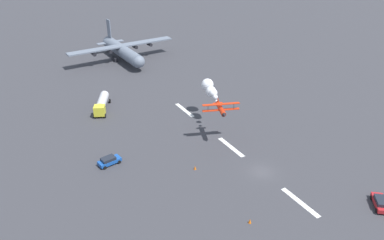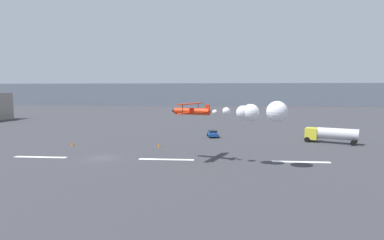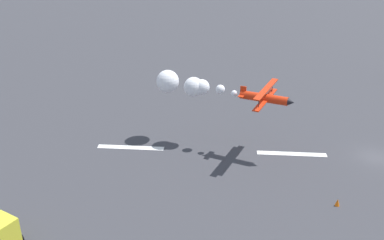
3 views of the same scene
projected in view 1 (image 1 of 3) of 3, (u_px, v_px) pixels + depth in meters
name	position (u px, v px, depth m)	size (l,w,h in m)	color
ground_plane	(262.00, 172.00, 66.85)	(440.00, 440.00, 0.00)	#38383D
runway_stripe_2	(300.00, 202.00, 59.56)	(8.00, 0.90, 0.01)	white
runway_stripe_3	(231.00, 147.00, 74.13)	(8.00, 0.90, 0.01)	white
runway_stripe_4	(185.00, 110.00, 88.70)	(8.00, 0.90, 0.01)	white
cargo_transport_plane	(123.00, 51.00, 118.10)	(26.29, 34.45, 11.04)	slate
stunt_biplane_red	(211.00, 91.00, 80.84)	(15.82, 8.91, 2.72)	red
fuel_tanker_truck	(102.00, 103.00, 87.88)	(9.39, 6.43, 2.90)	yellow
followme_car_yellow	(381.00, 202.00, 58.30)	(4.59, 4.20, 1.52)	#B21E23
airport_staff_sedan	(109.00, 161.00, 68.51)	(2.58, 4.38, 1.52)	#194CA5
traffic_cone_near	(250.00, 221.00, 55.30)	(0.44, 0.44, 0.75)	orange
traffic_cone_far	(195.00, 168.00, 67.31)	(0.44, 0.44, 0.75)	orange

